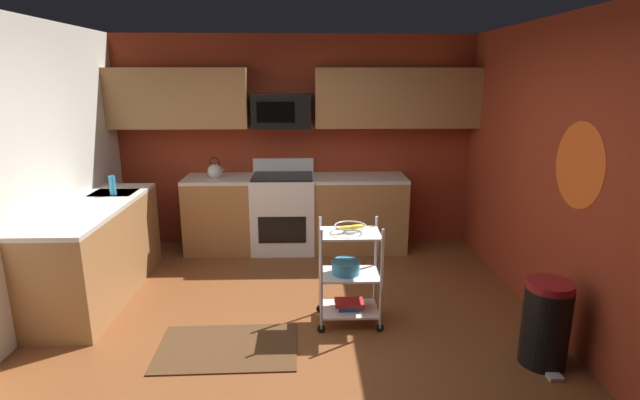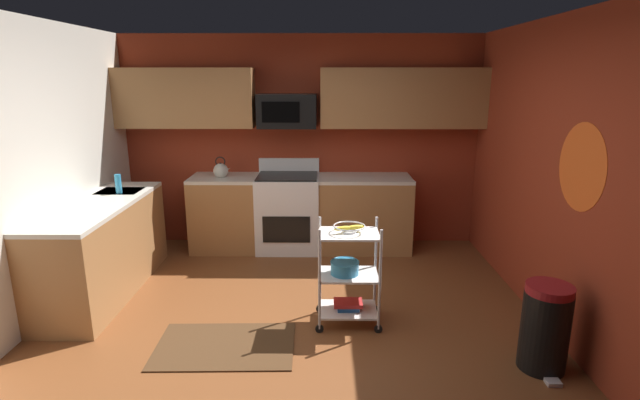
{
  "view_description": "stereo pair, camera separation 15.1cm",
  "coord_description": "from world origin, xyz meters",
  "px_view_note": "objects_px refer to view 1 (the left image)",
  "views": [
    {
      "loc": [
        0.13,
        -3.63,
        2.11
      ],
      "look_at": [
        0.25,
        0.47,
        1.05
      ],
      "focal_mm": 27.07,
      "sensor_mm": 36.0,
      "label": 1
    },
    {
      "loc": [
        0.28,
        -3.64,
        2.11
      ],
      "look_at": [
        0.25,
        0.47,
        1.05
      ],
      "focal_mm": 27.07,
      "sensor_mm": 36.0,
      "label": 2
    }
  ],
  "objects_px": {
    "oven_range": "(283,212)",
    "mixing_bowl_large": "(346,267)",
    "rolling_cart": "(350,274)",
    "microwave": "(282,111)",
    "kettle": "(215,171)",
    "trash_can": "(546,323)",
    "fruit_bowl": "(350,227)",
    "book_stack": "(349,304)",
    "dish_soap_bottle": "(112,186)"
  },
  "relations": [
    {
      "from": "oven_range",
      "to": "mixing_bowl_large",
      "type": "xyz_separation_m",
      "value": [
        0.62,
        -1.89,
        0.04
      ]
    },
    {
      "from": "oven_range",
      "to": "rolling_cart",
      "type": "relative_size",
      "value": 1.2
    },
    {
      "from": "microwave",
      "to": "kettle",
      "type": "relative_size",
      "value": 2.65
    },
    {
      "from": "rolling_cart",
      "to": "trash_can",
      "type": "xyz_separation_m",
      "value": [
        1.4,
        -0.67,
        -0.12
      ]
    },
    {
      "from": "oven_range",
      "to": "fruit_bowl",
      "type": "height_order",
      "value": "oven_range"
    },
    {
      "from": "fruit_bowl",
      "to": "trash_can",
      "type": "bearing_deg",
      "value": -25.45
    },
    {
      "from": "microwave",
      "to": "rolling_cart",
      "type": "height_order",
      "value": "microwave"
    },
    {
      "from": "kettle",
      "to": "book_stack",
      "type": "bearing_deg",
      "value": -52.13
    },
    {
      "from": "rolling_cart",
      "to": "dish_soap_bottle",
      "type": "relative_size",
      "value": 4.57
    },
    {
      "from": "book_stack",
      "to": "dish_soap_bottle",
      "type": "xyz_separation_m",
      "value": [
        -2.35,
        1.02,
        0.85
      ]
    },
    {
      "from": "oven_range",
      "to": "book_stack",
      "type": "bearing_deg",
      "value": -70.85
    },
    {
      "from": "rolling_cart",
      "to": "dish_soap_bottle",
      "type": "bearing_deg",
      "value": 156.59
    },
    {
      "from": "rolling_cart",
      "to": "book_stack",
      "type": "bearing_deg",
      "value": 180.0
    },
    {
      "from": "dish_soap_bottle",
      "to": "trash_can",
      "type": "xyz_separation_m",
      "value": [
        3.76,
        -1.69,
        -0.69
      ]
    },
    {
      "from": "oven_range",
      "to": "kettle",
      "type": "height_order",
      "value": "kettle"
    },
    {
      "from": "microwave",
      "to": "mixing_bowl_large",
      "type": "distance_m",
      "value": 2.4
    },
    {
      "from": "mixing_bowl_large",
      "to": "kettle",
      "type": "bearing_deg",
      "value": 127.23
    },
    {
      "from": "fruit_bowl",
      "to": "dish_soap_bottle",
      "type": "distance_m",
      "value": 2.57
    },
    {
      "from": "book_stack",
      "to": "microwave",
      "type": "bearing_deg",
      "value": 108.23
    },
    {
      "from": "oven_range",
      "to": "fruit_bowl",
      "type": "bearing_deg",
      "value": -70.85
    },
    {
      "from": "microwave",
      "to": "trash_can",
      "type": "distance_m",
      "value": 3.63
    },
    {
      "from": "rolling_cart",
      "to": "book_stack",
      "type": "height_order",
      "value": "rolling_cart"
    },
    {
      "from": "rolling_cart",
      "to": "book_stack",
      "type": "distance_m",
      "value": 0.28
    },
    {
      "from": "book_stack",
      "to": "kettle",
      "type": "xyz_separation_m",
      "value": [
        -1.46,
        1.88,
        0.83
      ]
    },
    {
      "from": "mixing_bowl_large",
      "to": "dish_soap_bottle",
      "type": "xyz_separation_m",
      "value": [
        -2.32,
        1.02,
        0.5
      ]
    },
    {
      "from": "oven_range",
      "to": "book_stack",
      "type": "distance_m",
      "value": 2.02
    },
    {
      "from": "oven_range",
      "to": "rolling_cart",
      "type": "bearing_deg",
      "value": -70.85
    },
    {
      "from": "oven_range",
      "to": "kettle",
      "type": "xyz_separation_m",
      "value": [
        -0.81,
        -0.0,
        0.52
      ]
    },
    {
      "from": "fruit_bowl",
      "to": "kettle",
      "type": "xyz_separation_m",
      "value": [
        -1.46,
        1.88,
        0.12
      ]
    },
    {
      "from": "fruit_bowl",
      "to": "dish_soap_bottle",
      "type": "bearing_deg",
      "value": 156.59
    },
    {
      "from": "rolling_cart",
      "to": "kettle",
      "type": "xyz_separation_m",
      "value": [
        -1.46,
        1.88,
        0.54
      ]
    },
    {
      "from": "fruit_bowl",
      "to": "mixing_bowl_large",
      "type": "bearing_deg",
      "value": 180.0
    },
    {
      "from": "kettle",
      "to": "trash_can",
      "type": "distance_m",
      "value": 3.9
    },
    {
      "from": "oven_range",
      "to": "mixing_bowl_large",
      "type": "height_order",
      "value": "oven_range"
    },
    {
      "from": "book_stack",
      "to": "trash_can",
      "type": "bearing_deg",
      "value": -25.45
    },
    {
      "from": "rolling_cart",
      "to": "mixing_bowl_large",
      "type": "distance_m",
      "value": 0.08
    },
    {
      "from": "microwave",
      "to": "mixing_bowl_large",
      "type": "xyz_separation_m",
      "value": [
        0.62,
        -1.99,
        -1.18
      ]
    },
    {
      "from": "dish_soap_bottle",
      "to": "trash_can",
      "type": "distance_m",
      "value": 4.18
    },
    {
      "from": "trash_can",
      "to": "oven_range",
      "type": "bearing_deg",
      "value": 128.88
    },
    {
      "from": "mixing_bowl_large",
      "to": "fruit_bowl",
      "type": "bearing_deg",
      "value": -0.0
    },
    {
      "from": "oven_range",
      "to": "trash_can",
      "type": "bearing_deg",
      "value": -51.12
    },
    {
      "from": "microwave",
      "to": "fruit_bowl",
      "type": "height_order",
      "value": "microwave"
    },
    {
      "from": "book_stack",
      "to": "oven_range",
      "type": "bearing_deg",
      "value": 109.15
    },
    {
      "from": "fruit_bowl",
      "to": "trash_can",
      "type": "distance_m",
      "value": 1.65
    },
    {
      "from": "book_stack",
      "to": "kettle",
      "type": "distance_m",
      "value": 2.52
    },
    {
      "from": "oven_range",
      "to": "rolling_cart",
      "type": "xyz_separation_m",
      "value": [
        0.66,
        -1.89,
        -0.03
      ]
    },
    {
      "from": "rolling_cart",
      "to": "mixing_bowl_large",
      "type": "height_order",
      "value": "rolling_cart"
    },
    {
      "from": "microwave",
      "to": "rolling_cart",
      "type": "relative_size",
      "value": 0.77
    },
    {
      "from": "mixing_bowl_large",
      "to": "rolling_cart",
      "type": "bearing_deg",
      "value": 0.0
    },
    {
      "from": "dish_soap_bottle",
      "to": "fruit_bowl",
      "type": "bearing_deg",
      "value": -23.41
    }
  ]
}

